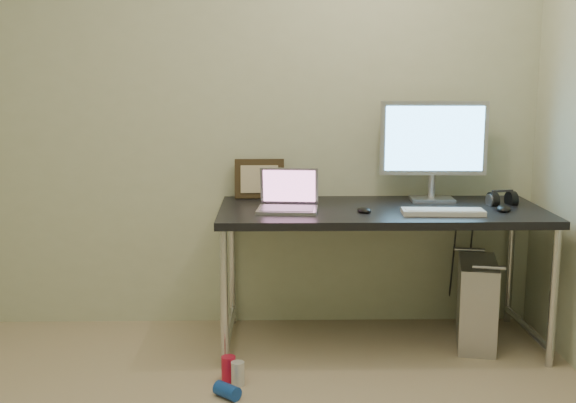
% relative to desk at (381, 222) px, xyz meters
% --- Properties ---
extents(wall_back, '(3.50, 0.02, 2.50)m').
position_rel_desk_xyz_m(wall_back, '(-0.82, 0.37, 0.57)').
color(wall_back, beige).
rests_on(wall_back, ground).
extents(desk, '(1.71, 0.75, 0.75)m').
position_rel_desk_xyz_m(desk, '(0.00, 0.00, 0.00)').
color(desk, black).
rests_on(desk, ground).
extents(tower_computer, '(0.28, 0.47, 0.49)m').
position_rel_desk_xyz_m(tower_computer, '(0.53, -0.02, -0.45)').
color(tower_computer, '#ACACB1').
rests_on(tower_computer, ground).
extents(cable_a, '(0.01, 0.16, 0.69)m').
position_rel_desk_xyz_m(cable_a, '(0.48, 0.32, -0.28)').
color(cable_a, black).
rests_on(cable_a, ground).
extents(cable_b, '(0.02, 0.11, 0.71)m').
position_rel_desk_xyz_m(cable_b, '(0.57, 0.30, -0.30)').
color(cable_b, black).
rests_on(cable_b, ground).
extents(can_red, '(0.08, 0.08, 0.12)m').
position_rel_desk_xyz_m(can_red, '(-0.79, -0.48, -0.61)').
color(can_red, red).
rests_on(can_red, ground).
extents(can_white, '(0.07, 0.07, 0.11)m').
position_rel_desk_xyz_m(can_white, '(-0.74, -0.53, -0.62)').
color(can_white, silver).
rests_on(can_white, ground).
extents(can_blue, '(0.14, 0.13, 0.07)m').
position_rel_desk_xyz_m(can_blue, '(-0.78, -0.66, -0.64)').
color(can_blue, '#1442A8').
rests_on(can_blue, ground).
extents(laptop, '(0.33, 0.28, 0.21)m').
position_rel_desk_xyz_m(laptop, '(-0.49, -0.04, 0.12)').
color(laptop, '#B7B6BF').
rests_on(laptop, desk).
extents(monitor, '(0.59, 0.18, 0.55)m').
position_rel_desk_xyz_m(monitor, '(0.31, 0.22, 0.40)').
color(monitor, '#B7B6BF').
rests_on(monitor, desk).
extents(keyboard, '(0.42, 0.15, 0.02)m').
position_rel_desk_xyz_m(keyboard, '(0.29, -0.17, 0.09)').
color(keyboard, silver).
rests_on(keyboard, desk).
extents(mouse_right, '(0.10, 0.13, 0.04)m').
position_rel_desk_xyz_m(mouse_right, '(0.62, -0.09, 0.09)').
color(mouse_right, black).
rests_on(mouse_right, desk).
extents(mouse_left, '(0.09, 0.11, 0.03)m').
position_rel_desk_xyz_m(mouse_left, '(-0.11, -0.11, 0.09)').
color(mouse_left, black).
rests_on(mouse_left, desk).
extents(headphones, '(0.17, 0.10, 0.10)m').
position_rel_desk_xyz_m(headphones, '(0.66, 0.08, 0.10)').
color(headphones, black).
rests_on(headphones, desk).
extents(picture_frame, '(0.28, 0.08, 0.23)m').
position_rel_desk_xyz_m(picture_frame, '(-0.65, 0.31, 0.19)').
color(picture_frame, black).
rests_on(picture_frame, desk).
extents(webcam, '(0.04, 0.03, 0.12)m').
position_rel_desk_xyz_m(webcam, '(-0.35, 0.26, 0.16)').
color(webcam, silver).
rests_on(webcam, desk).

